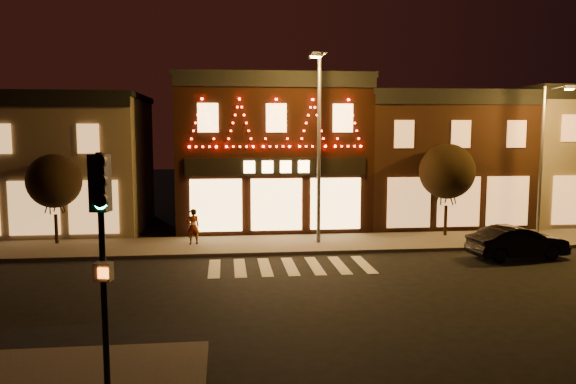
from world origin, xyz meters
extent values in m
plane|color=black|center=(0.00, 0.00, 0.00)|extent=(120.00, 120.00, 0.00)
cube|color=#47423D|center=(2.00, 8.00, 0.07)|extent=(44.00, 4.00, 0.15)
cube|color=#746652|center=(-13.00, 14.00, 3.50)|extent=(12.00, 8.00, 7.00)
cube|color=black|center=(-13.00, 14.00, 7.15)|extent=(12.20, 8.20, 0.30)
cube|color=black|center=(0.00, 14.00, 4.00)|extent=(10.00, 8.00, 8.00)
cube|color=black|center=(0.00, 14.00, 8.15)|extent=(10.20, 8.20, 0.30)
cube|color=black|center=(0.00, 9.95, 7.75)|extent=(10.00, 0.25, 0.50)
cube|color=black|center=(0.00, 9.90, 3.60)|extent=(9.00, 0.15, 0.90)
cube|color=#FFD87F|center=(0.00, 9.80, 3.60)|extent=(3.40, 0.08, 0.60)
cube|color=#371D13|center=(9.50, 14.00, 3.60)|extent=(9.00, 8.00, 7.20)
cube|color=black|center=(9.50, 14.00, 7.35)|extent=(9.20, 8.20, 0.30)
cube|color=black|center=(9.50, 9.95, 6.95)|extent=(9.00, 0.25, 0.50)
cube|color=#746652|center=(18.50, 14.00, 3.75)|extent=(9.00, 8.00, 7.50)
cylinder|color=black|center=(-4.97, -6.46, 2.57)|extent=(0.13, 0.13, 4.85)
cube|color=black|center=(-4.92, -6.69, 4.42)|extent=(0.40, 0.38, 1.11)
cylinder|color=#19FF72|center=(-4.88, -6.85, 4.05)|extent=(0.24, 0.11, 0.23)
cube|color=beige|center=(-4.92, -6.66, 2.68)|extent=(0.38, 0.30, 0.36)
cylinder|color=#59595E|center=(1.80, 7.94, 4.46)|extent=(0.17, 0.17, 8.62)
cylinder|color=#59595E|center=(1.58, 7.11, 8.67)|extent=(0.55, 1.69, 0.11)
cube|color=#59595E|center=(1.35, 6.27, 8.61)|extent=(0.60, 0.43, 0.19)
cube|color=orange|center=(1.35, 6.27, 8.49)|extent=(0.45, 0.31, 0.05)
cylinder|color=#59595E|center=(12.62, 7.74, 3.81)|extent=(0.15, 0.15, 7.32)
cylinder|color=#59595E|center=(12.78, 7.02, 7.38)|extent=(0.42, 1.45, 0.09)
cube|color=#59595E|center=(12.95, 6.31, 7.34)|extent=(0.50, 0.35, 0.16)
cube|color=orange|center=(12.95, 6.31, 7.24)|extent=(0.38, 0.26, 0.05)
cylinder|color=black|center=(-10.39, 9.07, 0.83)|extent=(0.16, 0.16, 1.36)
sphere|color=black|center=(-10.39, 9.07, 3.07)|extent=(2.49, 2.49, 2.49)
cylinder|color=black|center=(8.42, 8.96, 0.90)|extent=(0.16, 0.16, 1.50)
sphere|color=black|center=(8.42, 8.96, 3.37)|extent=(2.75, 2.75, 2.75)
imported|color=black|center=(9.74, 4.37, 0.69)|extent=(4.31, 1.94, 1.37)
imported|color=gray|center=(-4.04, 8.16, 0.98)|extent=(0.70, 0.58, 1.65)
camera|label=1|loc=(-2.53, -17.69, 5.44)|focal=34.93mm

